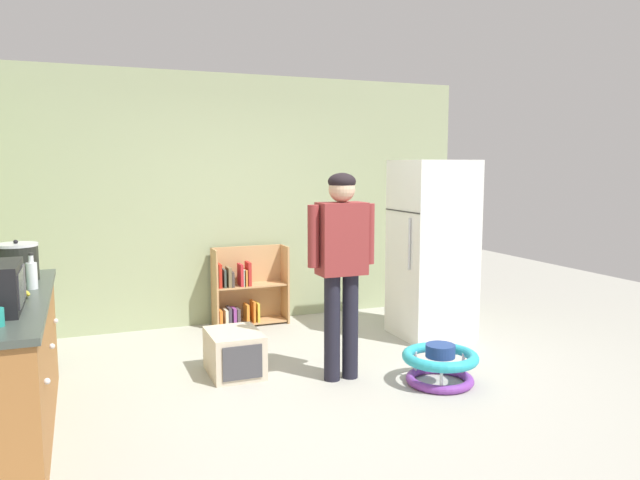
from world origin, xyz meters
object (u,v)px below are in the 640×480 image
object	(u,v)px
bookshelf	(245,291)
banana_bunch	(23,293)
pet_carrier	(234,353)
blue_cup	(2,283)
standing_person	(342,256)
green_cup	(12,285)
crock_pot	(17,262)
baby_walker	(440,364)
refrigerator	(432,249)
clear_bottle	(32,275)

from	to	relation	value
bookshelf	banana_bunch	world-z (taller)	banana_bunch
bookshelf	banana_bunch	bearing A→B (deg)	-133.15
pet_carrier	blue_cup	world-z (taller)	blue_cup
standing_person	green_cup	world-z (taller)	standing_person
crock_pot	banana_bunch	xyz separation A→B (m)	(0.08, -0.65, -0.11)
baby_walker	pet_carrier	bearing A→B (deg)	150.41
green_cup	refrigerator	bearing A→B (deg)	12.22
baby_walker	pet_carrier	world-z (taller)	pet_carrier
blue_cup	standing_person	bearing A→B (deg)	-3.07
standing_person	baby_walker	xyz separation A→B (m)	(0.68, -0.40, -0.85)
clear_bottle	standing_person	bearing A→B (deg)	-2.22
banana_bunch	blue_cup	bearing A→B (deg)	115.02
refrigerator	bookshelf	world-z (taller)	refrigerator
bookshelf	blue_cup	xyz separation A→B (m)	(-2.13, -1.80, 0.58)
bookshelf	refrigerator	bearing A→B (deg)	-33.84
crock_pot	clear_bottle	size ratio (longest dim) A/B	1.21
banana_bunch	green_cup	xyz separation A→B (m)	(-0.08, 0.20, 0.02)
bookshelf	crock_pot	bearing A→B (deg)	-144.66
baby_walker	crock_pot	bearing A→B (deg)	164.13
clear_bottle	blue_cup	size ratio (longest dim) A/B	2.59
standing_person	green_cup	size ratio (longest dim) A/B	17.57
refrigerator	baby_walker	distance (m)	1.58
clear_bottle	pet_carrier	bearing A→B (deg)	13.34
bookshelf	blue_cup	size ratio (longest dim) A/B	8.95
standing_person	crock_pot	distance (m)	2.40
pet_carrier	green_cup	distance (m)	1.80
crock_pot	green_cup	size ratio (longest dim) A/B	3.13
refrigerator	green_cup	size ratio (longest dim) A/B	18.74
banana_bunch	blue_cup	xyz separation A→B (m)	(-0.15, 0.31, 0.02)
refrigerator	bookshelf	xyz separation A→B (m)	(-1.65, 1.11, -0.52)
bookshelf	crock_pot	xyz separation A→B (m)	(-2.07, -1.46, 0.66)
pet_carrier	green_cup	xyz separation A→B (m)	(-1.57, -0.41, 0.77)
bookshelf	banana_bunch	distance (m)	2.95
pet_carrier	standing_person	bearing A→B (deg)	-29.01
bookshelf	pet_carrier	xyz separation A→B (m)	(-0.49, -1.50, -0.19)
refrigerator	baby_walker	world-z (taller)	refrigerator
refrigerator	crock_pot	bearing A→B (deg)	-174.53
green_cup	crock_pot	bearing A→B (deg)	90.55
standing_person	crock_pot	size ratio (longest dim) A/B	5.62
standing_person	clear_bottle	world-z (taller)	standing_person
crock_pot	clear_bottle	distance (m)	0.40
refrigerator	banana_bunch	size ratio (longest dim) A/B	11.42
standing_person	blue_cup	distance (m)	2.42
banana_bunch	clear_bottle	bearing A→B (deg)	82.09
clear_bottle	blue_cup	bearing A→B (deg)	166.76
refrigerator	pet_carrier	distance (m)	2.29
pet_carrier	blue_cup	distance (m)	1.84
refrigerator	crock_pot	size ratio (longest dim) A/B	5.99
baby_walker	pet_carrier	distance (m)	1.68
bookshelf	baby_walker	xyz separation A→B (m)	(0.97, -2.33, -0.21)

